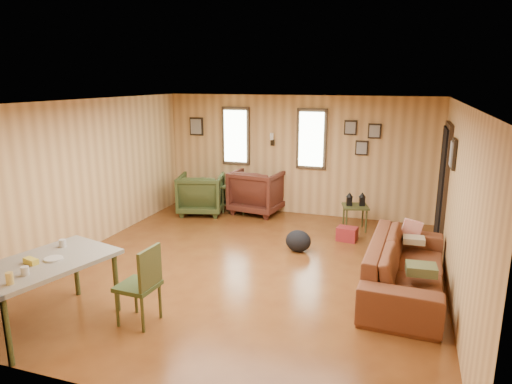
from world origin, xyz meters
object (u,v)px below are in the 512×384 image
at_px(sofa, 407,258).
at_px(recliner_green, 201,192).
at_px(end_table, 237,194).
at_px(side_table, 355,204).
at_px(recliner_brown, 258,189).
at_px(dining_table, 42,268).

relative_size(sofa, recliner_green, 2.60).
bearing_deg(sofa, recliner_green, 61.68).
bearing_deg(end_table, side_table, -9.63).
bearing_deg(side_table, recliner_brown, 166.22).
distance_m(side_table, dining_table, 5.37).
distance_m(recliner_brown, end_table, 0.46).
bearing_deg(recliner_green, end_table, -167.15).
relative_size(end_table, side_table, 0.98).
height_order(recliner_brown, end_table, recliner_brown).
distance_m(sofa, recliner_green, 4.73).
bearing_deg(sofa, dining_table, 122.56).
bearing_deg(recliner_green, dining_table, 78.42).
bearing_deg(recliner_brown, end_table, 17.86).
height_order(recliner_green, end_table, recliner_green).
bearing_deg(recliner_green, sofa, 134.06).
relative_size(recliner_brown, end_table, 1.44).
xyz_separation_m(recliner_brown, dining_table, (-0.83, -5.03, 0.20)).
height_order(sofa, end_table, sofa).
distance_m(sofa, end_table, 4.39).
height_order(side_table, dining_table, dining_table).
height_order(sofa, recliner_green, sofa).
distance_m(recliner_green, dining_table, 4.62).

